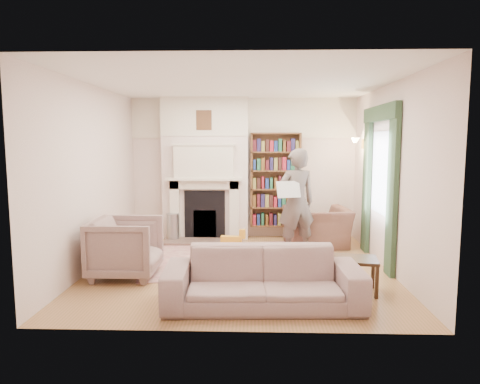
{
  "coord_description": "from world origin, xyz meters",
  "views": [
    {
      "loc": [
        0.22,
        -6.43,
        1.94
      ],
      "look_at": [
        0.0,
        0.25,
        1.15
      ],
      "focal_mm": 32.0,
      "sensor_mm": 36.0,
      "label": 1
    }
  ],
  "objects_px": {
    "rocking_horse": "(231,243)",
    "man_reading": "(296,202)",
    "armchair_left": "(126,247)",
    "armchair_reading": "(317,227)",
    "paraffin_heater": "(173,227)",
    "sofa": "(263,278)",
    "coffee_table": "(349,275)",
    "bookcase": "(275,180)"
  },
  "relations": [
    {
      "from": "bookcase",
      "to": "sofa",
      "type": "relative_size",
      "value": 0.8
    },
    {
      "from": "armchair_reading",
      "to": "armchair_left",
      "type": "height_order",
      "value": "armchair_left"
    },
    {
      "from": "armchair_reading",
      "to": "paraffin_heater",
      "type": "relative_size",
      "value": 2.02
    },
    {
      "from": "man_reading",
      "to": "coffee_table",
      "type": "distance_m",
      "value": 2.0
    },
    {
      "from": "sofa",
      "to": "paraffin_heater",
      "type": "height_order",
      "value": "sofa"
    },
    {
      "from": "armchair_left",
      "to": "man_reading",
      "type": "xyz_separation_m",
      "value": [
        2.56,
        1.27,
        0.48
      ]
    },
    {
      "from": "rocking_horse",
      "to": "armchair_reading",
      "type": "bearing_deg",
      "value": 32.39
    },
    {
      "from": "bookcase",
      "to": "rocking_horse",
      "type": "relative_size",
      "value": 3.36
    },
    {
      "from": "man_reading",
      "to": "rocking_horse",
      "type": "distance_m",
      "value": 1.3
    },
    {
      "from": "paraffin_heater",
      "to": "armchair_reading",
      "type": "bearing_deg",
      "value": -7.35
    },
    {
      "from": "man_reading",
      "to": "coffee_table",
      "type": "xyz_separation_m",
      "value": [
        0.52,
        -1.8,
        -0.69
      ]
    },
    {
      "from": "armchair_left",
      "to": "coffee_table",
      "type": "height_order",
      "value": "armchair_left"
    },
    {
      "from": "armchair_left",
      "to": "paraffin_heater",
      "type": "distance_m",
      "value": 2.24
    },
    {
      "from": "bookcase",
      "to": "man_reading",
      "type": "bearing_deg",
      "value": -77.81
    },
    {
      "from": "sofa",
      "to": "rocking_horse",
      "type": "height_order",
      "value": "sofa"
    },
    {
      "from": "armchair_left",
      "to": "paraffin_heater",
      "type": "bearing_deg",
      "value": -6.87
    },
    {
      "from": "armchair_left",
      "to": "paraffin_heater",
      "type": "relative_size",
      "value": 1.71
    },
    {
      "from": "paraffin_heater",
      "to": "bookcase",
      "type": "bearing_deg",
      "value": 10.75
    },
    {
      "from": "coffee_table",
      "to": "paraffin_heater",
      "type": "distance_m",
      "value": 3.94
    },
    {
      "from": "rocking_horse",
      "to": "man_reading",
      "type": "bearing_deg",
      "value": 15.26
    },
    {
      "from": "armchair_reading",
      "to": "coffee_table",
      "type": "bearing_deg",
      "value": 83.71
    },
    {
      "from": "coffee_table",
      "to": "rocking_horse",
      "type": "relative_size",
      "value": 1.27
    },
    {
      "from": "bookcase",
      "to": "coffee_table",
      "type": "xyz_separation_m",
      "value": [
        0.81,
        -3.14,
        -0.95
      ]
    },
    {
      "from": "coffee_table",
      "to": "rocking_horse",
      "type": "distance_m",
      "value": 2.28
    },
    {
      "from": "man_reading",
      "to": "armchair_reading",
      "type": "bearing_deg",
      "value": -144.85
    },
    {
      "from": "armchair_left",
      "to": "paraffin_heater",
      "type": "height_order",
      "value": "armchair_left"
    },
    {
      "from": "bookcase",
      "to": "rocking_horse",
      "type": "distance_m",
      "value": 1.97
    },
    {
      "from": "armchair_reading",
      "to": "sofa",
      "type": "bearing_deg",
      "value": 62.12
    },
    {
      "from": "paraffin_heater",
      "to": "rocking_horse",
      "type": "distance_m",
      "value": 1.67
    },
    {
      "from": "armchair_left",
      "to": "rocking_horse",
      "type": "height_order",
      "value": "armchair_left"
    },
    {
      "from": "paraffin_heater",
      "to": "rocking_horse",
      "type": "xyz_separation_m",
      "value": [
        1.2,
        -1.15,
        -0.03
      ]
    },
    {
      "from": "armchair_reading",
      "to": "bookcase",
      "type": "bearing_deg",
      "value": -52.81
    },
    {
      "from": "man_reading",
      "to": "paraffin_heater",
      "type": "relative_size",
      "value": 3.32
    },
    {
      "from": "coffee_table",
      "to": "armchair_reading",
      "type": "bearing_deg",
      "value": 99.99
    },
    {
      "from": "armchair_left",
      "to": "man_reading",
      "type": "relative_size",
      "value": 0.52
    },
    {
      "from": "man_reading",
      "to": "paraffin_heater",
      "type": "bearing_deg",
      "value": -40.52
    },
    {
      "from": "bookcase",
      "to": "man_reading",
      "type": "height_order",
      "value": "bookcase"
    },
    {
      "from": "coffee_table",
      "to": "paraffin_heater",
      "type": "xyz_separation_m",
      "value": [
        -2.82,
        2.76,
        0.05
      ]
    },
    {
      "from": "sofa",
      "to": "paraffin_heater",
      "type": "relative_size",
      "value": 4.21
    },
    {
      "from": "man_reading",
      "to": "coffee_table",
      "type": "height_order",
      "value": "man_reading"
    },
    {
      "from": "armchair_reading",
      "to": "man_reading",
      "type": "distance_m",
      "value": 0.93
    },
    {
      "from": "sofa",
      "to": "man_reading",
      "type": "bearing_deg",
      "value": 72.94
    }
  ]
}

